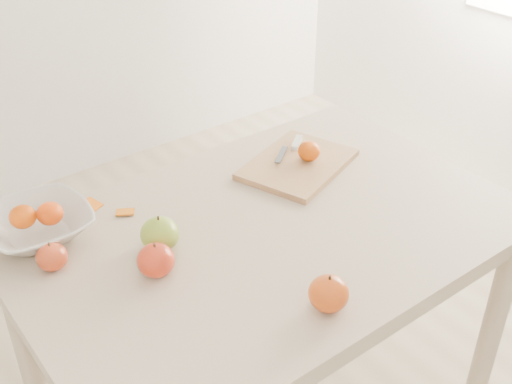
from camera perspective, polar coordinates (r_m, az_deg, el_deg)
table at (r=1.60m, az=1.09°, el=-5.85°), size 1.20×0.80×0.75m
cutting_board at (r=1.77m, az=3.73°, el=2.46°), size 0.37×0.32×0.02m
board_tangerine at (r=1.77m, az=4.72°, el=3.65°), size 0.06×0.06×0.05m
fruit_bowl at (r=1.58m, az=-18.87°, el=-2.82°), size 0.25×0.25×0.06m
bowl_tangerine_near at (r=1.56m, az=-20.03°, el=-2.07°), size 0.06×0.06×0.05m
bowl_tangerine_far at (r=1.55m, az=-17.85°, el=-1.82°), size 0.06×0.06×0.05m
orange_peel_a at (r=1.65m, az=-14.64°, el=-1.40°), size 0.07×0.06×0.01m
orange_peel_b at (r=1.62m, az=-11.55°, el=-1.81°), size 0.06×0.05×0.01m
paring_knife at (r=1.84m, az=3.43°, el=4.22°), size 0.16×0.09×0.01m
apple_green at (r=1.46m, az=-8.55°, el=-3.72°), size 0.09×0.09×0.08m
apple_red_b at (r=1.39m, az=-8.89°, el=-6.01°), size 0.08×0.08×0.07m
apple_red_a at (r=1.47m, az=-17.69°, el=-5.52°), size 0.07×0.07×0.06m
apple_red_c at (r=1.31m, az=6.47°, el=-8.95°), size 0.08×0.08×0.07m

